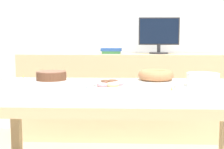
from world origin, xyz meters
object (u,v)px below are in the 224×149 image
Objects in this scene: book_stack at (111,51)px; plate_stack at (203,80)px; tealight_near_cakes at (171,91)px; tealight_right_edge at (23,78)px; tealight_near_front at (175,88)px; cake_chocolate_round at (51,77)px; computer_monitor at (159,36)px; pastry_platter at (109,85)px; cake_golden_bundt at (156,76)px.

plate_stack is (0.66, -1.25, -0.14)m from book_stack.
tealight_near_cakes is 1.17m from tealight_right_edge.
cake_chocolate_round is at bearing 158.53° from tealight_near_front.
tealight_near_front is at bearing -21.12° from tealight_right_edge.
plate_stack is at bearing 46.04° from tealight_near_cakes.
plate_stack reaches higher than tealight_near_front.
pastry_platter is (-0.46, -1.30, -0.33)m from computer_monitor.
tealight_near_cakes and tealight_right_edge have the same top height.
book_stack is 1.18m from tealight_right_edge.
tealight_near_front is (0.85, -0.33, -0.03)m from cake_chocolate_round.
tealight_right_edge is (-1.05, 0.52, 0.00)m from tealight_near_cakes.
cake_chocolate_round is at bearing -177.88° from cake_golden_bundt.
book_stack reaches higher than cake_chocolate_round.
pastry_platter is 0.62m from plate_stack.
plate_stack reaches higher than cake_chocolate_round.
plate_stack is 5.25× the size of tealight_right_edge.
book_stack is 5.52× the size of tealight_near_front.
plate_stack is 0.25m from tealight_near_front.
cake_chocolate_round is at bearing -130.03° from computer_monitor.
pastry_platter reaches higher than tealight_near_front.
plate_stack is at bearing -10.12° from cake_chocolate_round.
cake_chocolate_round is (-0.39, -1.06, -0.14)m from book_stack.
cake_golden_bundt is at bearing 2.12° from cake_chocolate_round.
tealight_near_cakes is at bearing -84.23° from cake_golden_bundt.
computer_monitor reaches higher than tealight_near_cakes.
book_stack is at bearing 108.13° from tealight_near_front.
cake_chocolate_round reaches higher than tealight_near_cakes.
plate_stack is (1.05, -0.19, 0.01)m from cake_chocolate_round.
tealight_right_edge is 1.17m from tealight_near_front.
cake_chocolate_round is 6.61× the size of tealight_near_cakes.
cake_chocolate_round is 0.25m from tealight_right_edge.
plate_stack reaches higher than tealight_right_edge.
cake_golden_bundt is at bearing -70.12° from book_stack.
plate_stack reaches higher than cake_golden_bundt.
book_stack is 1.57m from tealight_near_cakes.
cake_chocolate_round is at bearing -19.88° from tealight_right_edge.
computer_monitor reaches higher than book_stack.
plate_stack is 0.35m from tealight_near_cakes.
pastry_platter reaches higher than tealight_near_cakes.
cake_golden_bundt is at bearing 95.77° from tealight_near_cakes.
tealight_near_front is (0.46, -1.40, -0.17)m from book_stack.
computer_monitor is 1.39× the size of pastry_platter.
book_stack is 1.31m from pastry_platter.
book_stack is 5.52× the size of tealight_near_cakes.
cake_golden_bundt is (-0.13, -1.03, -0.30)m from computer_monitor.
tealight_right_edge is at bearing 154.56° from pastry_platter.
tealight_right_edge is (-0.63, -0.98, -0.17)m from book_stack.
plate_stack is 5.25× the size of tealight_near_cakes.
cake_chocolate_round is 1.07m from plate_stack.
plate_stack reaches higher than pastry_platter.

